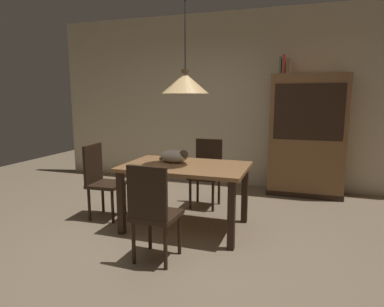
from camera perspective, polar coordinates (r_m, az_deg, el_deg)
ground at (r=3.59m, az=-3.41°, el=-15.26°), size 10.00×10.00×0.00m
back_wall at (r=5.80m, az=6.36°, el=9.01°), size 6.40×0.10×2.90m
dining_table at (r=3.81m, az=-1.11°, el=-3.46°), size 1.40×0.90×0.75m
chair_near_front at (r=3.07m, az=-6.75°, el=-9.50°), size 0.41×0.41×0.93m
chair_left_side at (r=4.34m, az=-15.35°, el=-4.04°), size 0.42×0.42×0.93m
chair_far_back at (r=4.65m, az=2.54°, el=-2.76°), size 0.41×0.41×0.93m
cat_sleeping at (r=3.92m, az=-2.96°, el=-0.43°), size 0.39×0.24×0.16m
pendant_lamp at (r=3.71m, az=-1.17°, el=11.98°), size 0.52×0.52×1.30m
hutch_bookcase at (r=5.37m, az=19.07°, el=2.49°), size 1.12×0.45×1.85m
book_green_slim at (r=5.37m, az=14.93°, el=14.36°), size 0.03×0.20×0.26m
book_red_tall at (r=5.37m, az=15.48°, el=14.44°), size 0.04×0.22×0.28m
book_brown_thick at (r=5.36m, az=16.20°, el=14.09°), size 0.06×0.24×0.22m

